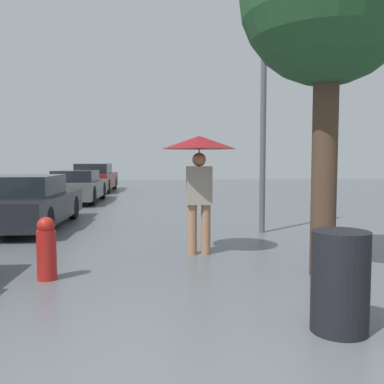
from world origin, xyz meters
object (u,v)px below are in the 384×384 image
(pedestrian, at_px, (199,158))
(parked_car_second, at_px, (25,203))
(trash_bin, at_px, (340,282))
(tree, at_px, (328,0))
(parked_car_farthest, at_px, (94,178))
(fire_hydrant, at_px, (46,249))
(parked_car_third, at_px, (77,187))
(street_lamp, at_px, (264,87))

(pedestrian, relative_size, parked_car_second, 0.47)
(trash_bin, bearing_deg, tree, 73.63)
(parked_car_farthest, bearing_deg, parked_car_second, -88.99)
(pedestrian, height_order, fire_hydrant, pedestrian)
(parked_car_second, height_order, parked_car_third, parked_car_second)
(pedestrian, xyz_separation_m, fire_hydrant, (-2.08, -1.34, -1.17))
(pedestrian, xyz_separation_m, parked_car_farthest, (-3.93, 14.24, -0.94))
(parked_car_farthest, height_order, fire_hydrant, parked_car_farthest)
(parked_car_third, distance_m, parked_car_farthest, 5.44)
(parked_car_farthest, bearing_deg, street_lamp, -66.10)
(pedestrian, relative_size, parked_car_third, 0.49)
(pedestrian, height_order, parked_car_third, pedestrian)
(parked_car_farthest, relative_size, fire_hydrant, 5.60)
(pedestrian, bearing_deg, parked_car_third, 112.74)
(tree, distance_m, fire_hydrant, 4.82)
(parked_car_second, bearing_deg, trash_bin, -52.92)
(fire_hydrant, bearing_deg, tree, -0.35)
(parked_car_second, height_order, tree, tree)
(tree, relative_size, street_lamp, 1.01)
(parked_car_farthest, bearing_deg, tree, -70.69)
(tree, bearing_deg, fire_hydrant, 179.65)
(pedestrian, bearing_deg, fire_hydrant, -147.25)
(trash_bin, bearing_deg, parked_car_farthest, 105.75)
(tree, bearing_deg, parked_car_farthest, 109.31)
(parked_car_farthest, xyz_separation_m, trash_bin, (4.92, -17.46, -0.18))
(trash_bin, xyz_separation_m, fire_hydrant, (-3.08, 1.87, -0.05))
(pedestrian, bearing_deg, parked_car_farthest, 105.41)
(street_lamp, relative_size, fire_hydrant, 5.84)
(pedestrian, distance_m, street_lamp, 2.89)
(fire_hydrant, bearing_deg, parked_car_farthest, 96.75)
(parked_car_third, relative_size, street_lamp, 0.83)
(fire_hydrant, bearing_deg, trash_bin, -31.35)
(tree, height_order, trash_bin, tree)
(tree, xyz_separation_m, trash_bin, (-0.54, -1.85, -3.13))
(parked_car_second, xyz_separation_m, tree, (5.27, -4.40, 3.02))
(tree, height_order, fire_hydrant, tree)
(pedestrian, relative_size, fire_hydrant, 2.36)
(parked_car_farthest, distance_m, tree, 16.79)
(street_lamp, height_order, trash_bin, street_lamp)
(street_lamp, bearing_deg, fire_hydrant, -137.15)
(parked_car_second, distance_m, trash_bin, 7.83)
(tree, bearing_deg, trash_bin, -106.37)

